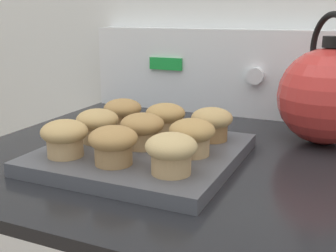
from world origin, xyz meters
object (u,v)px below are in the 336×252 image
muffin_r0_c0 (65,137)px  muffin_r2_c1 (165,118)px  muffin_r1_c1 (142,129)px  muffin_pan (143,154)px  muffin_r0_c2 (171,152)px  muffin_r2_c0 (123,112)px  muffin_r0_c1 (113,144)px  muffin_r2_c2 (212,122)px  muffin_r1_c2 (192,135)px  tea_kettle (326,94)px  muffin_r1_c0 (97,124)px

muffin_r0_c0 → muffin_r2_c1: size_ratio=1.00×
muffin_r1_c1 → muffin_pan: bearing=-36.5°
muffin_r2_c1 → muffin_r0_c2: bearing=-63.0°
muffin_pan → muffin_r0_c2: bearing=-44.2°
muffin_r2_c0 → muffin_r2_c1: same height
muffin_r2_c0 → muffin_r0_c1: bearing=-63.7°
muffin_r2_c0 → muffin_r2_c1: 0.09m
muffin_r1_c1 → muffin_r0_c2: bearing=-44.1°
muffin_r0_c0 → muffin_r2_c1: (0.09, 0.18, 0.00)m
muffin_r0_c1 → muffin_r0_c2: (0.09, 0.00, 0.00)m
muffin_r0_c0 → muffin_r2_c2: same height
muffin_r1_c1 → muffin_r2_c2: 0.13m
muffin_pan → muffin_r0_c1: 0.10m
muffin_r1_c2 → muffin_r2_c0: same height
muffin_r0_c0 → muffin_r0_c2: same height
muffin_r0_c2 → tea_kettle: 0.36m
muffin_r0_c0 → muffin_r1_c2: (0.18, 0.09, 0.00)m
tea_kettle → muffin_r1_c2: bearing=-127.7°
muffin_pan → muffin_r2_c2: size_ratio=4.24×
muffin_r1_c1 → muffin_r2_c0: same height
muffin_r2_c1 → muffin_r2_c2: same height
muffin_r0_c0 → muffin_r1_c2: bearing=26.1°
muffin_pan → tea_kettle: (0.26, 0.23, 0.08)m
muffin_pan → muffin_r1_c1: 0.04m
muffin_pan → muffin_r1_c2: size_ratio=4.24×
muffin_r0_c1 → muffin_r2_c1: same height
muffin_r1_c0 → muffin_r2_c0: same height
muffin_r0_c0 → muffin_r2_c0: size_ratio=1.00×
muffin_r0_c1 → muffin_r0_c0: bearing=180.0°
muffin_r1_c1 → muffin_r2_c2: size_ratio=1.00×
muffin_r0_c1 → muffin_r0_c2: bearing=0.2°
muffin_r1_c2 → muffin_r2_c2: 0.09m
muffin_r1_c0 → muffin_r2_c1: (0.09, 0.09, 0.00)m
tea_kettle → muffin_r0_c1: bearing=-130.2°
muffin_r2_c0 → muffin_r2_c2: 0.18m
muffin_r0_c1 → muffin_r2_c2: size_ratio=1.00×
muffin_r0_c0 → muffin_r0_c1: same height
muffin_r1_c2 → muffin_r0_c2: bearing=-88.1°
muffin_pan → muffin_r2_c2: muffin_r2_c2 is taller
muffin_r2_c1 → muffin_r2_c2: size_ratio=1.00×
muffin_r2_c2 → tea_kettle: (0.17, 0.14, 0.04)m
muffin_r1_c2 → muffin_r2_c1: bearing=134.2°
muffin_r1_c0 → muffin_pan: bearing=1.8°
muffin_r0_c2 → muffin_r0_c1: bearing=-179.8°
muffin_r0_c1 → muffin_r1_c1: bearing=89.0°
muffin_r0_c0 → tea_kettle: 0.47m
muffin_r1_c0 → muffin_r2_c1: bearing=46.1°
muffin_r0_c2 → muffin_r2_c0: (-0.18, 0.18, 0.00)m
tea_kettle → muffin_r1_c0: bearing=-146.7°
muffin_r0_c0 → muffin_r2_c2: 0.25m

